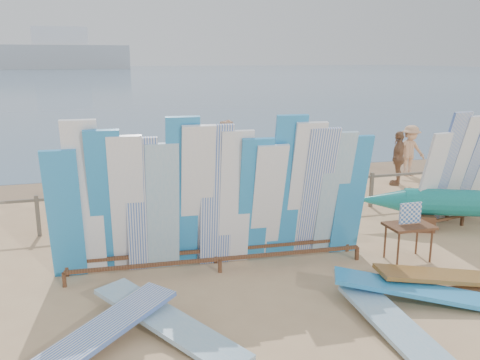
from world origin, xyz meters
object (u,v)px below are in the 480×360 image
object	(u,v)px
flat_board_e	(91,353)
flat_board_c	(454,289)
beachgoer_4	(128,172)
beachgoer_9	(410,151)
beachgoer_6	(293,165)
flat_board_a	(168,332)
beachgoer_10	(398,158)
vendor_table	(408,241)
beach_chair_right	(260,198)
side_surfboard_rack	(459,173)
flat_board_d	(421,303)
stroller	(286,188)
flat_board_b	(402,340)
beach_chair_left	(199,203)
beachgoer_5	(227,150)
beachgoer_7	(300,166)
beachgoer_8	(294,166)
main_surfboard_rack	(216,201)
beachgoer_2	(75,190)

from	to	relation	value
flat_board_e	flat_board_c	world-z (taller)	flat_board_c
beachgoer_4	beachgoer_9	world-z (taller)	beachgoer_4
beachgoer_6	beachgoer_9	xyz separation A→B (m)	(4.53, 1.18, -0.04)
flat_board_a	beachgoer_10	distance (m)	10.32
vendor_table	beach_chair_right	xyz separation A→B (m)	(-1.60, 4.07, -0.12)
flat_board_e	beach_chair_right	bearing A→B (deg)	105.15
beach_chair_right	beachgoer_4	world-z (taller)	beachgoer_4
vendor_table	beach_chair_right	distance (m)	4.38
side_surfboard_rack	flat_board_d	bearing A→B (deg)	-145.53
flat_board_c	stroller	size ratio (longest dim) A/B	2.36
flat_board_b	beach_chair_right	xyz separation A→B (m)	(0.10, 6.52, 0.26)
flat_board_b	beachgoer_10	distance (m)	9.12
flat_board_a	beach_chair_left	size ratio (longest dim) A/B	3.43
beachgoer_6	stroller	bearing A→B (deg)	66.72
beach_chair_left	beach_chair_right	size ratio (longest dim) A/B	0.89
side_surfboard_rack	flat_board_a	bearing A→B (deg)	-168.09
side_surfboard_rack	beachgoer_5	world-z (taller)	side_surfboard_rack
beachgoer_7	beachgoer_8	distance (m)	0.59
flat_board_b	beachgoer_8	xyz separation A→B (m)	(1.29, 7.20, 0.88)
flat_board_a	beachgoer_6	xyz separation A→B (m)	(4.40, 6.40, 0.86)
beachgoer_8	beachgoer_10	bearing A→B (deg)	-139.13
beachgoer_4	beachgoer_6	bearing A→B (deg)	42.44
beach_chair_left	stroller	bearing A→B (deg)	13.05
beachgoer_10	flat_board_d	bearing A→B (deg)	8.27
flat_board_b	beachgoer_9	xyz separation A→B (m)	(5.91, 8.65, 0.82)
beachgoer_10	beachgoer_9	size ratio (longest dim) A/B	0.99
main_surfboard_rack	flat_board_b	size ratio (longest dim) A/B	2.12
beach_chair_left	beachgoer_6	xyz separation A→B (m)	(2.83, 0.89, 0.63)
side_surfboard_rack	flat_board_c	distance (m)	3.94
flat_board_b	beach_chair_right	size ratio (longest dim) A/B	3.06
beachgoer_10	beachgoer_5	bearing A→B (deg)	-76.23
beachgoer_4	flat_board_c	bearing A→B (deg)	-7.96
flat_board_e	beach_chair_right	world-z (taller)	beach_chair_right
beachgoer_10	beach_chair_right	bearing A→B (deg)	-37.86
beachgoer_2	beachgoer_9	world-z (taller)	beachgoer_9
flat_board_a	beachgoer_8	size ratio (longest dim) A/B	1.54
flat_board_c	beachgoer_8	xyz separation A→B (m)	(-0.44, 6.07, 0.88)
beachgoer_7	beachgoer_6	world-z (taller)	beachgoer_6
vendor_table	beachgoer_8	world-z (taller)	beachgoer_8
beachgoer_5	beachgoer_4	bearing A→B (deg)	-55.15
flat_board_b	beachgoer_4	xyz separation A→B (m)	(-3.08, 7.75, 0.86)
vendor_table	beachgoer_7	xyz separation A→B (m)	(-0.03, 5.19, 0.40)
flat_board_d	beachgoer_6	world-z (taller)	beachgoer_6
beachgoer_9	beachgoer_7	bearing A→B (deg)	-168.80
beachgoer_2	beach_chair_left	bearing A→B (deg)	-46.51
flat_board_b	stroller	distance (m)	6.62
flat_board_d	beachgoer_6	size ratio (longest dim) A/B	1.57
beachgoer_7	beachgoer_5	size ratio (longest dim) A/B	0.82
stroller	beachgoer_7	distance (m)	1.41
beach_chair_right	beachgoer_2	xyz separation A→B (m)	(-4.46, -0.12, 0.56)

